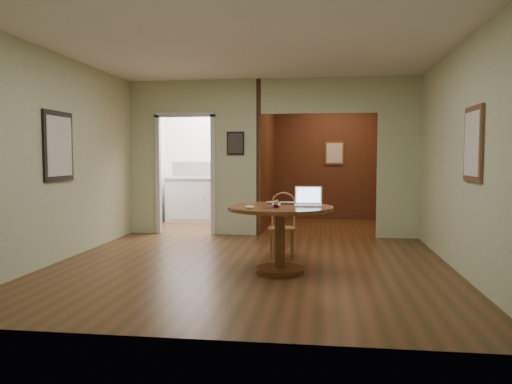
# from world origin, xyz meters

# --- Properties ---
(floor) EXTENTS (5.00, 5.00, 0.00)m
(floor) POSITION_xyz_m (0.00, 0.00, 0.00)
(floor) COLOR #422B12
(floor) RESTS_ON ground
(room_shell) EXTENTS (5.20, 7.50, 5.00)m
(room_shell) POSITION_xyz_m (-0.47, 3.10, 1.29)
(room_shell) COLOR silver
(room_shell) RESTS_ON ground
(dining_table) EXTENTS (1.25, 1.25, 0.78)m
(dining_table) POSITION_xyz_m (0.41, -0.23, 0.58)
(dining_table) COLOR brown
(dining_table) RESTS_ON ground
(chair) EXTENTS (0.39, 0.39, 0.88)m
(chair) POSITION_xyz_m (0.37, 0.66, 0.49)
(chair) COLOR #945A34
(chair) RESTS_ON ground
(open_laptop) EXTENTS (0.33, 0.29, 0.23)m
(open_laptop) POSITION_xyz_m (0.73, -0.11, 0.85)
(open_laptop) COLOR silver
(open_laptop) RESTS_ON dining_table
(closed_laptop) EXTENTS (0.37, 0.24, 0.03)m
(closed_laptop) POSITION_xyz_m (0.40, 0.01, 0.80)
(closed_laptop) COLOR silver
(closed_laptop) RESTS_ON dining_table
(mouse) EXTENTS (0.10, 0.06, 0.04)m
(mouse) POSITION_xyz_m (0.10, -0.59, 0.80)
(mouse) COLOR silver
(mouse) RESTS_ON dining_table
(wine_glass) EXTENTS (0.09, 0.09, 0.10)m
(wine_glass) POSITION_xyz_m (0.38, -0.43, 0.83)
(wine_glass) COLOR white
(wine_glass) RESTS_ON dining_table
(pen) EXTENTS (0.13, 0.07, 0.01)m
(pen) POSITION_xyz_m (0.31, -0.47, 0.79)
(pen) COLOR #0C1455
(pen) RESTS_ON dining_table
(kitchen_cabinet) EXTENTS (2.06, 0.60, 0.94)m
(kitchen_cabinet) POSITION_xyz_m (-1.35, 4.20, 0.47)
(kitchen_cabinet) COLOR silver
(kitchen_cabinet) RESTS_ON ground
(grocery_bag) EXTENTS (0.34, 0.30, 0.31)m
(grocery_bag) POSITION_xyz_m (-0.65, 4.20, 1.09)
(grocery_bag) COLOR #C0AE8C
(grocery_bag) RESTS_ON kitchen_cabinet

